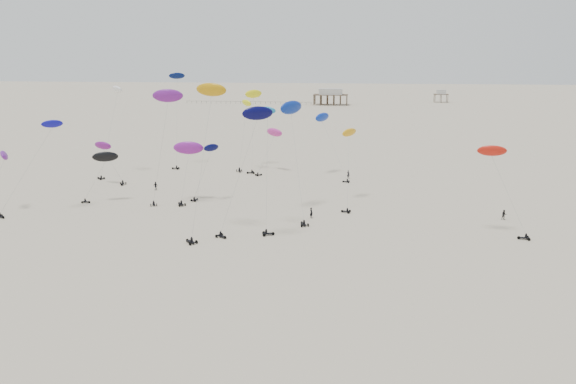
# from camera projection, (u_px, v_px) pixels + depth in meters

# --- Properties ---
(ground_plane) EXTENTS (900.00, 900.00, 0.00)m
(ground_plane) POSITION_uv_depth(u_px,v_px,m) (331.00, 139.00, 201.03)
(ground_plane) COLOR beige
(pavilion_main) EXTENTS (21.00, 13.00, 9.80)m
(pavilion_main) POSITION_uv_depth(u_px,v_px,m) (331.00, 98.00, 345.86)
(pavilion_main) COLOR brown
(pavilion_main) RESTS_ON ground
(pavilion_small) EXTENTS (9.00, 7.00, 8.00)m
(pavilion_small) POSITION_uv_depth(u_px,v_px,m) (441.00, 97.00, 365.51)
(pavilion_small) COLOR brown
(pavilion_small) RESTS_ON ground
(pier_fence) EXTENTS (80.20, 0.20, 1.50)m
(pier_fence) POSITION_uv_depth(u_px,v_px,m) (248.00, 103.00, 353.65)
(pier_fence) COLOR black
(pier_fence) RESTS_ON ground
(rig_0) EXTENTS (4.28, 8.80, 18.17)m
(rig_0) POSITION_uv_depth(u_px,v_px,m) (244.00, 123.00, 143.55)
(rig_0) COLOR black
(rig_0) RESTS_ON ground
(rig_1) EXTENTS (5.69, 4.84, 11.59)m
(rig_1) POSITION_uv_depth(u_px,v_px,m) (207.00, 162.00, 113.12)
(rig_1) COLOR black
(rig_1) RESTS_ON ground
(rig_2) EXTENTS (3.94, 15.32, 17.27)m
(rig_2) POSITION_uv_depth(u_px,v_px,m) (349.00, 148.00, 112.10)
(rig_2) COLOR black
(rig_2) RESTS_ON ground
(rig_4) EXTENTS (8.07, 4.00, 10.02)m
(rig_4) POSITION_uv_depth(u_px,v_px,m) (107.00, 153.00, 128.09)
(rig_4) COLOR black
(rig_4) RESTS_ON ground
(rig_6) EXTENTS (9.59, 5.10, 21.14)m
(rig_6) POSITION_uv_depth(u_px,v_px,m) (251.00, 136.00, 87.85)
(rig_6) COLOR black
(rig_6) RESTS_ON ground
(rig_7) EXTENTS (10.02, 11.25, 18.37)m
(rig_7) POSITION_uv_depth(u_px,v_px,m) (37.00, 150.00, 104.21)
(rig_7) COLOR black
(rig_7) RESTS_ON ground
(rig_8) EXTENTS (6.34, 8.29, 12.19)m
(rig_8) POSITION_uv_depth(u_px,v_px,m) (188.00, 154.00, 113.00)
(rig_8) COLOR black
(rig_8) RESTS_ON ground
(rig_9) EXTENTS (4.83, 14.42, 22.62)m
(rig_9) POSITION_uv_depth(u_px,v_px,m) (114.00, 107.00, 138.74)
(rig_9) COLOR black
(rig_9) RESTS_ON ground
(rig_10) EXTENTS (5.40, 16.58, 21.87)m
(rig_10) POSITION_uv_depth(u_px,v_px,m) (253.00, 106.00, 147.96)
(rig_10) COLOR black
(rig_10) RESTS_ON ground
(rig_11) EXTENTS (4.02, 9.17, 20.60)m
(rig_11) POSITION_uv_depth(u_px,v_px,m) (268.00, 165.00, 92.99)
(rig_11) COLOR black
(rig_11) RESTS_ON ground
(rig_12) EXTENTS (5.08, 11.58, 24.94)m
(rig_12) POSITION_uv_depth(u_px,v_px,m) (177.00, 98.00, 148.96)
(rig_12) COLOR black
(rig_12) RESTS_ON ground
(rig_13) EXTENTS (8.58, 6.28, 14.92)m
(rig_13) POSITION_uv_depth(u_px,v_px,m) (498.00, 167.00, 91.20)
(rig_13) COLOR black
(rig_13) RESTS_ON ground
(rig_14) EXTENTS (7.05, 5.63, 10.24)m
(rig_14) POSITION_uv_depth(u_px,v_px,m) (103.00, 162.00, 112.70)
(rig_14) COLOR black
(rig_14) RESTS_ON ground
(rig_15) EXTENTS (7.50, 17.22, 22.22)m
(rig_15) POSITION_uv_depth(u_px,v_px,m) (293.00, 121.00, 104.46)
(rig_15) COLOR black
(rig_15) RESTS_ON ground
(rig_16) EXTENTS (6.59, 11.67, 12.35)m
(rig_16) POSITION_uv_depth(u_px,v_px,m) (273.00, 136.00, 142.93)
(rig_16) COLOR black
(rig_16) RESTS_ON ground
(rig_17) EXTENTS (9.90, 14.58, 17.95)m
(rig_17) POSITION_uv_depth(u_px,v_px,m) (325.00, 123.00, 138.26)
(rig_17) COLOR black
(rig_17) RESTS_ON ground
(rig_18) EXTENTS (5.82, 12.57, 24.90)m
(rig_18) POSITION_uv_depth(u_px,v_px,m) (208.00, 115.00, 90.84)
(rig_18) COLOR black
(rig_18) RESTS_ON ground
(rig_19) EXTENTS (7.00, 5.41, 22.66)m
(rig_19) POSITION_uv_depth(u_px,v_px,m) (166.00, 108.00, 108.10)
(rig_19) COLOR black
(rig_19) RESTS_ON ground
(spectator_0) EXTENTS (0.98, 1.01, 2.30)m
(spectator_0) POSITION_uv_depth(u_px,v_px,m) (311.00, 218.00, 101.86)
(spectator_0) COLOR black
(spectator_0) RESTS_ON ground
(spectator_1) EXTENTS (1.07, 0.67, 2.09)m
(spectator_1) POSITION_uv_depth(u_px,v_px,m) (504.00, 220.00, 100.85)
(spectator_1) COLOR black
(spectator_1) RESTS_ON ground
(spectator_2) EXTENTS (1.44, 1.01, 2.21)m
(spectator_2) POSITION_uv_depth(u_px,v_px,m) (156.00, 190.00, 123.40)
(spectator_2) COLOR black
(spectator_2) RESTS_ON ground
(spectator_3) EXTENTS (1.03, 0.95, 2.33)m
(spectator_3) POSITION_uv_depth(u_px,v_px,m) (348.00, 178.00, 135.38)
(spectator_3) COLOR black
(spectator_3) RESTS_ON ground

